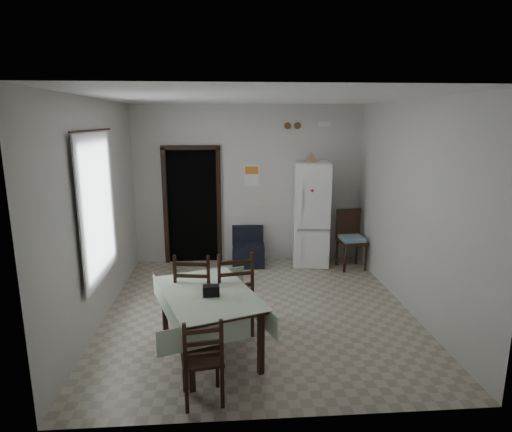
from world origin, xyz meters
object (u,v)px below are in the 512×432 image
at_px(fridge, 310,214).
at_px(navy_seat, 248,247).
at_px(dining_table, 209,323).
at_px(dining_chair_far_left, 196,292).
at_px(dining_chair_near_head, 202,357).
at_px(corner_chair, 352,240).
at_px(dining_chair_far_right, 233,291).

xyz_separation_m(fridge, navy_seat, (-1.14, -0.00, -0.60)).
height_order(dining_table, dining_chair_far_left, dining_chair_far_left).
distance_m(fridge, dining_chair_near_head, 4.28).
relative_size(navy_seat, dining_chair_far_left, 0.65).
relative_size(dining_table, dining_chair_near_head, 1.61).
relative_size(fridge, corner_chair, 1.80).
distance_m(fridge, corner_chair, 0.87).
bearing_deg(dining_chair_near_head, dining_table, -100.94).
bearing_deg(dining_table, navy_seat, 58.87).
distance_m(navy_seat, dining_chair_near_head, 3.91).
relative_size(fridge, navy_seat, 2.71).
relative_size(corner_chair, dining_chair_near_head, 1.18).
height_order(corner_chair, dining_chair_far_right, dining_chair_far_right).
xyz_separation_m(fridge, dining_chair_near_head, (-1.79, -3.85, -0.50)).
bearing_deg(dining_chair_far_right, corner_chair, -144.22).
xyz_separation_m(fridge, dining_chair_far_left, (-1.93, -2.52, -0.41)).
xyz_separation_m(fridge, corner_chair, (0.70, -0.30, -0.42)).
xyz_separation_m(dining_chair_far_right, dining_chair_near_head, (-0.32, -1.34, -0.10)).
distance_m(fridge, dining_table, 3.53).
bearing_deg(dining_table, fridge, 40.27).
height_order(navy_seat, dining_chair_near_head, dining_chair_near_head).
bearing_deg(dining_chair_near_head, fridge, -123.73).
height_order(fridge, dining_chair_far_left, fridge).
xyz_separation_m(navy_seat, dining_chair_near_head, (-0.66, -3.85, 0.10)).
height_order(fridge, dining_chair_far_right, fridge).
height_order(navy_seat, dining_table, dining_table).
bearing_deg(navy_seat, dining_table, -98.98).
distance_m(dining_table, dining_chair_far_right, 0.60).
bearing_deg(dining_chair_near_head, dining_chair_far_right, -112.22).
relative_size(corner_chair, dining_table, 0.74).
distance_m(fridge, dining_chair_far_left, 3.20).
bearing_deg(dining_chair_far_left, fridge, -119.63).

